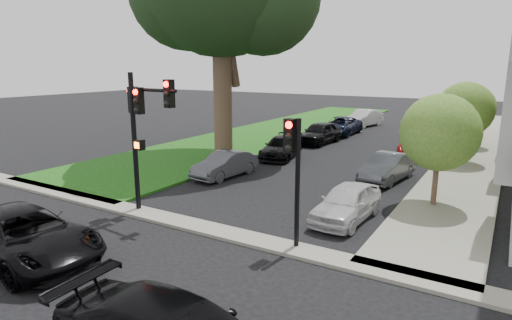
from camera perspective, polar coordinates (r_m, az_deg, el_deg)
The scene contains 20 objects.
ground at distance 13.92m, azimuth -10.94°, elevation -11.96°, with size 140.00×140.00×0.00m, color black.
grass_strip at distance 38.10m, azimuth 3.19°, elevation 4.00°, with size 8.00×44.00×0.12m, color #17330A.
sidewalk_right at distance 33.83m, azimuth 27.47°, elevation 1.50°, with size 3.50×44.00×0.12m, color gray.
sidewalk_cross at distance 15.30m, azimuth -5.89°, elevation -9.22°, with size 60.00×1.00×0.12m, color gray.
small_tree_a at distance 18.52m, azimuth 23.29°, elevation 3.38°, with size 3.10×3.10×4.65m.
small_tree_b at distance 27.65m, azimuth 26.10°, elevation 6.05°, with size 3.20×3.20×4.80m.
small_tree_c at distance 33.41m, azimuth 27.00°, elevation 6.30°, with size 2.87×2.87×4.31m.
traffic_signal_main at distance 16.76m, azimuth -14.99°, elevation 5.43°, with size 2.67×0.70×5.46m.
traffic_signal_secondary at distance 13.08m, azimuth 5.04°, elevation 0.10°, with size 0.55×0.45×4.17m.
car_cross_near at distance 14.62m, azimuth -28.67°, elevation -8.82°, with size 2.57×5.58×1.55m, color black.
car_parked_0 at distance 16.42m, azimuth 12.01°, elevation -5.57°, with size 1.63×4.05×1.38m, color silver.
car_parked_1 at distance 22.45m, azimuth 17.11°, elevation -0.95°, with size 1.46×4.19×1.38m, color #3F4247.
car_parked_2 at distance 29.23m, azimuth 20.79°, elevation 1.87°, with size 2.36×5.13×1.42m, color maroon.
car_parked_3 at distance 35.50m, azimuth 22.47°, elevation 3.48°, with size 1.67×4.14×1.41m, color silver.
car_parked_4 at distance 38.94m, azimuth 23.92°, elevation 4.08°, with size 1.97×4.85×1.41m, color #999BA0.
car_parked_5 at distance 22.28m, azimuth -4.15°, elevation -0.59°, with size 1.40×4.02×1.33m, color #3F4247.
car_parked_6 at distance 26.90m, azimuth 3.39°, elevation 1.70°, with size 1.86×4.57×1.33m, color black.
car_parked_7 at distance 32.07m, azimuth 8.45°, elevation 3.60°, with size 1.89×4.70×1.60m, color black.
car_parked_8 at distance 36.55m, azimuth 11.19°, elevation 4.48°, with size 2.44×5.29×1.47m, color black.
car_parked_9 at distance 42.02m, azimuth 14.20°, elevation 5.43°, with size 1.66×4.77×1.57m, color silver.
Camera 1 is at (8.63, -9.30, 5.72)m, focal length 30.00 mm.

